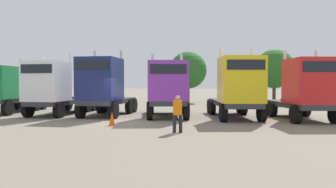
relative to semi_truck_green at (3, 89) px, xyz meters
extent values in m
plane|color=gray|center=(10.06, -2.37, -1.80)|extent=(200.00, 200.00, 0.00)
cube|color=#333338|center=(-0.15, 1.14, -0.83)|extent=(2.99, 6.37, 0.30)
cylinder|color=silver|center=(0.85, 0.83, 0.76)|extent=(0.20, 0.20, 2.89)
cylinder|color=#333338|center=(-0.33, 2.48, -0.62)|extent=(1.23, 1.23, 0.12)
cylinder|color=black|center=(1.25, -1.06, -1.26)|extent=(0.49, 1.10, 1.07)
cylinder|color=black|center=(0.75, 2.74, -1.26)|extent=(0.49, 1.10, 1.07)
cylinder|color=black|center=(-1.43, 2.45, -1.26)|extent=(0.49, 1.10, 1.07)
cylinder|color=black|center=(0.60, 3.83, -1.26)|extent=(0.49, 1.10, 1.07)
cylinder|color=black|center=(-1.58, 3.54, -1.26)|extent=(0.49, 1.10, 1.07)
cube|color=#333338|center=(4.31, 0.84, -0.90)|extent=(2.42, 6.46, 0.30)
cube|color=white|center=(4.39, -1.24, 0.55)|extent=(2.48, 2.31, 2.58)
cube|color=black|center=(4.43, -2.38, 1.31)|extent=(2.10, 0.11, 0.55)
cylinder|color=silver|center=(5.29, 0.05, 0.85)|extent=(0.19, 0.19, 3.18)
cylinder|color=silver|center=(3.39, -0.01, 0.85)|extent=(0.19, 0.19, 3.18)
cylinder|color=#333338|center=(4.26, 2.24, -0.69)|extent=(1.14, 1.14, 0.12)
cylinder|color=black|center=(5.50, -1.62, -1.30)|extent=(0.38, 1.01, 1.00)
cylinder|color=black|center=(3.30, -1.69, -1.30)|extent=(0.38, 1.01, 1.00)
cylinder|color=black|center=(5.36, 2.47, -1.30)|extent=(0.38, 1.01, 1.00)
cylinder|color=black|center=(3.16, 2.39, -1.30)|extent=(0.38, 1.01, 1.00)
cylinder|color=black|center=(5.32, 3.57, -1.30)|extent=(0.38, 1.01, 1.00)
cylinder|color=black|center=(3.12, 3.49, -1.30)|extent=(0.38, 1.01, 1.00)
cube|color=#333338|center=(7.84, 0.80, -0.82)|extent=(2.48, 5.74, 0.30)
cube|color=navy|center=(7.92, -0.75, 0.69)|extent=(2.52, 2.63, 2.72)
cube|color=black|center=(7.98, -2.03, 1.52)|extent=(2.10, 0.14, 0.55)
cylinder|color=silver|center=(8.80, 0.70, 0.99)|extent=(0.19, 0.19, 3.32)
cylinder|color=silver|center=(6.90, 0.60, 0.99)|extent=(0.19, 0.19, 3.32)
cylinder|color=#333338|center=(7.78, 2.04, -0.61)|extent=(1.15, 1.15, 0.12)
cylinder|color=black|center=(9.05, -1.26, -1.26)|extent=(0.40, 1.09, 1.07)
cylinder|color=black|center=(6.85, -1.36, -1.26)|extent=(0.40, 1.09, 1.07)
cylinder|color=black|center=(8.88, 2.08, -1.26)|extent=(0.40, 1.09, 1.07)
cylinder|color=black|center=(6.68, 1.97, -1.26)|extent=(0.40, 1.09, 1.07)
cylinder|color=black|center=(8.83, 3.17, -1.26)|extent=(0.40, 1.09, 1.07)
cylinder|color=black|center=(6.63, 3.07, -1.26)|extent=(0.40, 1.09, 1.07)
cube|color=#333338|center=(11.91, 1.08, -0.78)|extent=(3.59, 6.29, 0.30)
cube|color=purple|center=(12.33, -0.59, 0.57)|extent=(2.94, 2.99, 2.40)
cube|color=black|center=(12.64, -1.81, 1.24)|extent=(2.05, 0.56, 0.55)
cylinder|color=silver|center=(12.91, 0.99, 0.87)|extent=(0.22, 0.22, 3.00)
cylinder|color=silver|center=(11.07, 0.52, 0.87)|extent=(0.22, 0.22, 3.00)
cylinder|color=#333338|center=(11.59, 2.35, -0.57)|extent=(1.34, 1.34, 0.12)
cylinder|color=black|center=(13.53, -0.84, -1.24)|extent=(0.61, 1.17, 1.12)
cylinder|color=black|center=(11.40, -1.38, -1.24)|extent=(0.61, 1.17, 1.12)
cylinder|color=black|center=(12.64, 2.67, -1.24)|extent=(0.61, 1.17, 1.12)
cylinder|color=black|center=(10.51, 2.13, -1.24)|extent=(0.61, 1.17, 1.12)
cylinder|color=black|center=(12.37, 3.74, -1.24)|extent=(0.61, 1.17, 1.12)
cylinder|color=black|center=(10.24, 3.20, -1.24)|extent=(0.61, 1.17, 1.12)
cube|color=#333338|center=(16.27, 1.32, -0.87)|extent=(3.59, 6.71, 0.30)
cube|color=yellow|center=(16.73, -0.67, 0.62)|extent=(2.85, 2.77, 2.68)
cube|color=black|center=(17.00, -1.80, 1.44)|extent=(2.05, 0.52, 0.55)
cylinder|color=silver|center=(17.37, 0.80, 0.92)|extent=(0.22, 0.22, 3.28)
cylinder|color=silver|center=(15.51, 0.37, 0.92)|extent=(0.22, 0.22, 3.28)
cylinder|color=#333338|center=(15.95, 2.69, -0.66)|extent=(1.32, 1.32, 0.12)
cylinder|color=black|center=(17.90, -0.85, -1.28)|extent=(0.57, 1.08, 1.03)
cylinder|color=black|center=(15.76, -1.35, -1.28)|extent=(0.57, 1.08, 1.03)
cylinder|color=black|center=(16.98, 3.11, -1.28)|extent=(0.57, 1.08, 1.03)
cylinder|color=black|center=(14.84, 2.62, -1.28)|extent=(0.57, 1.08, 1.03)
cylinder|color=black|center=(16.73, 4.19, -1.28)|extent=(0.57, 1.08, 1.03)
cylinder|color=black|center=(14.59, 3.69, -1.28)|extent=(0.57, 1.08, 1.03)
cube|color=#333338|center=(20.19, 1.13, -0.88)|extent=(3.53, 6.20, 0.30)
cube|color=red|center=(20.59, -0.50, 0.54)|extent=(2.92, 2.99, 2.55)
cube|color=black|center=(20.89, -1.73, 1.29)|extent=(2.05, 0.54, 0.55)
cylinder|color=silver|center=(21.18, 1.09, 0.84)|extent=(0.22, 0.22, 3.15)
cylinder|color=silver|center=(19.34, 0.64, 0.84)|extent=(0.22, 0.22, 3.15)
cylinder|color=#333338|center=(19.89, 2.38, -0.67)|extent=(1.33, 1.33, 0.12)
cylinder|color=black|center=(21.79, -0.77, -1.29)|extent=(0.58, 1.07, 1.01)
cylinder|color=black|center=(19.65, -1.29, -1.29)|extent=(0.58, 1.07, 1.01)
cylinder|color=black|center=(20.95, 2.68, -1.29)|extent=(0.58, 1.07, 1.01)
cylinder|color=black|center=(18.81, 2.16, -1.29)|extent=(0.58, 1.07, 1.01)
cylinder|color=black|center=(20.69, 3.75, -1.29)|extent=(0.58, 1.07, 1.01)
cylinder|color=black|center=(18.55, 3.23, -1.29)|extent=(0.58, 1.07, 1.01)
cylinder|color=black|center=(14.05, -5.67, -1.39)|extent=(0.20, 0.20, 0.81)
cylinder|color=black|center=(13.79, -5.76, -1.39)|extent=(0.20, 0.20, 0.81)
cylinder|color=orange|center=(13.92, -5.71, -0.66)|extent=(0.50, 0.50, 0.64)
sphere|color=tan|center=(13.92, -5.71, -0.23)|extent=(0.22, 0.22, 0.22)
cone|color=#F2590C|center=(10.14, -4.16, -1.44)|extent=(0.36, 0.36, 0.72)
cylinder|color=#4C3823|center=(-0.60, 16.71, -0.63)|extent=(0.36, 0.36, 2.32)
sphere|color=#286023|center=(-0.60, 16.71, 1.71)|extent=(2.95, 2.95, 2.95)
cylinder|color=#4C3823|center=(11.13, 15.48, -0.80)|extent=(0.36, 0.36, 2.00)
sphere|color=#286023|center=(11.13, 15.48, 1.88)|extent=(4.19, 4.19, 4.19)
cylinder|color=#4C3823|center=(20.44, 15.85, -0.76)|extent=(0.36, 0.36, 2.08)
sphere|color=#286023|center=(20.44, 15.85, 1.96)|extent=(4.19, 4.19, 4.19)
camera|label=1|loc=(16.50, -19.35, 0.44)|focal=33.29mm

